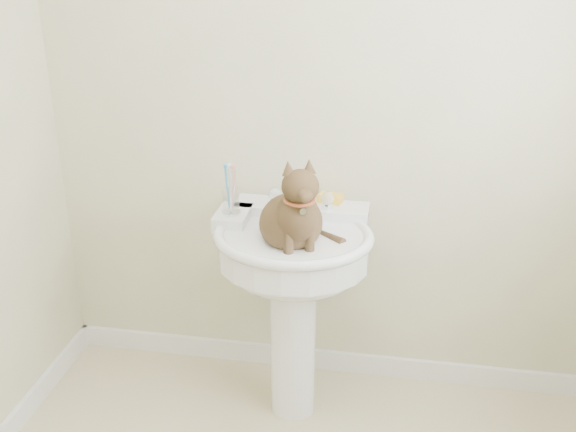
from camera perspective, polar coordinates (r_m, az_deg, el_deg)
The scene contains 7 objects.
wall_back at distance 2.51m, azimuth 3.34°, elevation 11.20°, with size 2.20×0.00×2.50m, color beige, non-canonical shape.
baseboard_back at distance 2.99m, azimuth 2.77°, elevation -12.01°, with size 2.20×0.02×0.09m, color white.
pedestal_sink at distance 2.45m, azimuth 0.41°, elevation -4.37°, with size 0.59×0.58×0.81m.
faucet at distance 2.49m, azimuth 1.04°, elevation 1.51°, with size 0.28×0.12×0.14m.
soap_bar at distance 2.57m, azimuth 3.61°, elevation 1.51°, with size 0.09×0.06×0.03m, color yellow.
toothbrush_cup at distance 2.46m, azimuth -4.84°, elevation 1.29°, with size 0.07×0.07×0.18m.
cat at distance 2.29m, azimuth 0.38°, elevation -0.12°, with size 0.24×0.30×0.44m.
Camera 1 is at (0.28, -1.33, 1.78)m, focal length 42.00 mm.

